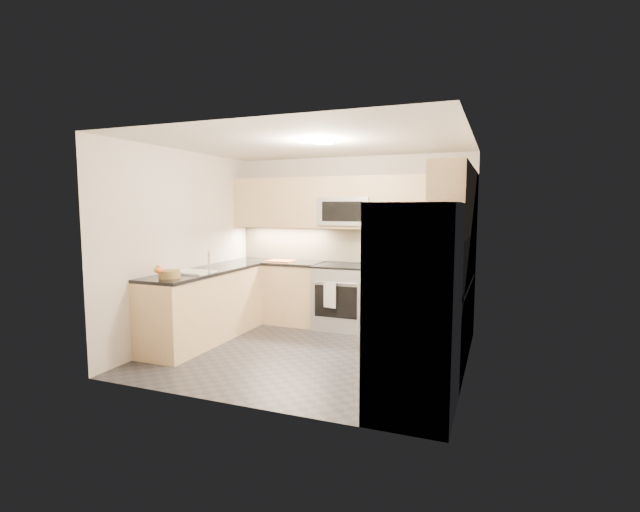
# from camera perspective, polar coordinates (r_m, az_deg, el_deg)

# --- Properties ---
(floor) EXTENTS (3.60, 3.20, 0.00)m
(floor) POSITION_cam_1_polar(r_m,az_deg,el_deg) (5.73, -1.30, -11.87)
(floor) COLOR #25252A
(floor) RESTS_ON ground
(ceiling) EXTENTS (3.60, 3.20, 0.02)m
(ceiling) POSITION_cam_1_polar(r_m,az_deg,el_deg) (5.50, -1.37, 13.76)
(ceiling) COLOR beige
(ceiling) RESTS_ON wall_back
(wall_back) EXTENTS (3.60, 0.02, 2.50)m
(wall_back) POSITION_cam_1_polar(r_m,az_deg,el_deg) (6.97, 3.75, 1.83)
(wall_back) COLOR beige
(wall_back) RESTS_ON floor
(wall_front) EXTENTS (3.60, 0.02, 2.50)m
(wall_front) POSITION_cam_1_polar(r_m,az_deg,el_deg) (4.05, -10.11, -1.30)
(wall_front) COLOR beige
(wall_front) RESTS_ON floor
(wall_left) EXTENTS (0.02, 3.20, 2.50)m
(wall_left) POSITION_cam_1_polar(r_m,az_deg,el_deg) (6.39, -16.41, 1.20)
(wall_left) COLOR beige
(wall_left) RESTS_ON floor
(wall_right) EXTENTS (0.02, 3.20, 2.50)m
(wall_right) POSITION_cam_1_polar(r_m,az_deg,el_deg) (5.06, 17.82, -0.05)
(wall_right) COLOR beige
(wall_right) RESTS_ON floor
(base_cab_back_left) EXTENTS (1.42, 0.60, 0.90)m
(base_cab_back_left) POSITION_cam_1_polar(r_m,az_deg,el_deg) (7.21, -5.34, -4.46)
(base_cab_back_left) COLOR #D5B280
(base_cab_back_left) RESTS_ON floor
(base_cab_back_right) EXTENTS (1.42, 0.60, 0.90)m
(base_cab_back_right) POSITION_cam_1_polar(r_m,az_deg,el_deg) (6.54, 12.07, -5.66)
(base_cab_back_right) COLOR #D5B280
(base_cab_back_right) RESTS_ON floor
(base_cab_right) EXTENTS (0.60, 1.70, 0.90)m
(base_cab_right) POSITION_cam_1_polar(r_m,az_deg,el_deg) (5.37, 14.41, -8.27)
(base_cab_right) COLOR #D5B280
(base_cab_right) RESTS_ON floor
(base_cab_peninsula) EXTENTS (0.60, 2.00, 0.90)m
(base_cab_peninsula) POSITION_cam_1_polar(r_m,az_deg,el_deg) (6.32, -14.03, -6.11)
(base_cab_peninsula) COLOR #D5B280
(base_cab_peninsula) RESTS_ON floor
(countertop_back_left) EXTENTS (1.42, 0.63, 0.04)m
(countertop_back_left) POSITION_cam_1_polar(r_m,az_deg,el_deg) (7.14, -5.38, -0.75)
(countertop_back_left) COLOR black
(countertop_back_left) RESTS_ON base_cab_back_left
(countertop_back_right) EXTENTS (1.42, 0.63, 0.04)m
(countertop_back_right) POSITION_cam_1_polar(r_m,az_deg,el_deg) (6.46, 12.17, -1.57)
(countertop_back_right) COLOR black
(countertop_back_right) RESTS_ON base_cab_back_right
(countertop_right) EXTENTS (0.63, 1.70, 0.04)m
(countertop_right) POSITION_cam_1_polar(r_m,az_deg,el_deg) (5.28, 14.55, -3.32)
(countertop_right) COLOR black
(countertop_right) RESTS_ON base_cab_right
(countertop_peninsula) EXTENTS (0.63, 2.00, 0.04)m
(countertop_peninsula) POSITION_cam_1_polar(r_m,az_deg,el_deg) (6.24, -14.14, -1.89)
(countertop_peninsula) COLOR black
(countertop_peninsula) RESTS_ON base_cab_peninsula
(upper_cab_back) EXTENTS (3.60, 0.35, 0.75)m
(upper_cab_back) POSITION_cam_1_polar(r_m,az_deg,el_deg) (6.79, 3.33, 6.57)
(upper_cab_back) COLOR #D5B280
(upper_cab_back) RESTS_ON wall_back
(upper_cab_right) EXTENTS (0.35, 1.95, 0.75)m
(upper_cab_right) POSITION_cam_1_polar(r_m,az_deg,el_deg) (5.32, 16.32, 6.49)
(upper_cab_right) COLOR #D5B280
(upper_cab_right) RESTS_ON wall_right
(backsplash_back) EXTENTS (3.60, 0.01, 0.51)m
(backsplash_back) POSITION_cam_1_polar(r_m,az_deg,el_deg) (6.97, 3.74, 1.37)
(backsplash_back) COLOR tan
(backsplash_back) RESTS_ON wall_back
(backsplash_right) EXTENTS (0.01, 2.30, 0.51)m
(backsplash_right) POSITION_cam_1_polar(r_m,az_deg,el_deg) (5.51, 18.04, -0.15)
(backsplash_right) COLOR tan
(backsplash_right) RESTS_ON wall_right
(gas_range) EXTENTS (0.76, 0.65, 0.91)m
(gas_range) POSITION_cam_1_polar(r_m,az_deg,el_deg) (6.77, 2.87, -5.09)
(gas_range) COLOR #9FA2A7
(gas_range) RESTS_ON floor
(range_cooktop) EXTENTS (0.76, 0.65, 0.03)m
(range_cooktop) POSITION_cam_1_polar(r_m,az_deg,el_deg) (6.70, 2.89, -1.22)
(range_cooktop) COLOR black
(range_cooktop) RESTS_ON gas_range
(oven_door_glass) EXTENTS (0.62, 0.02, 0.45)m
(oven_door_glass) POSITION_cam_1_polar(r_m,az_deg,el_deg) (6.47, 1.93, -5.66)
(oven_door_glass) COLOR black
(oven_door_glass) RESTS_ON gas_range
(oven_handle) EXTENTS (0.60, 0.02, 0.02)m
(oven_handle) POSITION_cam_1_polar(r_m,az_deg,el_deg) (6.40, 1.88, -3.33)
(oven_handle) COLOR #B2B5BA
(oven_handle) RESTS_ON gas_range
(microwave) EXTENTS (0.76, 0.40, 0.40)m
(microwave) POSITION_cam_1_polar(r_m,az_deg,el_deg) (6.76, 3.26, 5.52)
(microwave) COLOR #ABAEB3
(microwave) RESTS_ON upper_cab_back
(microwave_door) EXTENTS (0.60, 0.01, 0.28)m
(microwave_door) POSITION_cam_1_polar(r_m,az_deg,el_deg) (6.57, 2.70, 5.50)
(microwave_door) COLOR black
(microwave_door) RESTS_ON microwave
(refrigerator) EXTENTS (0.70, 0.90, 1.80)m
(refrigerator) POSITION_cam_1_polar(r_m,az_deg,el_deg) (4.02, 11.59, -6.44)
(refrigerator) COLOR #A2A5AA
(refrigerator) RESTS_ON floor
(fridge_handle_left) EXTENTS (0.02, 0.02, 1.20)m
(fridge_handle_left) POSITION_cam_1_polar(r_m,az_deg,el_deg) (3.92, 5.78, -5.93)
(fridge_handle_left) COLOR #B2B5BA
(fridge_handle_left) RESTS_ON refrigerator
(fridge_handle_right) EXTENTS (0.02, 0.02, 1.20)m
(fridge_handle_right) POSITION_cam_1_polar(r_m,az_deg,el_deg) (4.26, 7.09, -4.98)
(fridge_handle_right) COLOR #B2B5BA
(fridge_handle_right) RESTS_ON refrigerator
(sink_basin) EXTENTS (0.52, 0.38, 0.16)m
(sink_basin) POSITION_cam_1_polar(r_m,az_deg,el_deg) (6.05, -15.51, -2.56)
(sink_basin) COLOR white
(sink_basin) RESTS_ON base_cab_peninsula
(faucet) EXTENTS (0.03, 0.03, 0.28)m
(faucet) POSITION_cam_1_polar(r_m,az_deg,el_deg) (5.87, -13.53, -0.79)
(faucet) COLOR silver
(faucet) RESTS_ON countertop_peninsula
(utensil_bowl) EXTENTS (0.31, 0.31, 0.15)m
(utensil_bowl) POSITION_cam_1_polar(r_m,az_deg,el_deg) (6.30, 14.09, -0.95)
(utensil_bowl) COLOR #61B34C
(utensil_bowl) RESTS_ON countertop_back_right
(cutting_board) EXTENTS (0.38, 0.27, 0.01)m
(cutting_board) POSITION_cam_1_polar(r_m,az_deg,el_deg) (7.09, -4.84, -0.58)
(cutting_board) COLOR #EB5316
(cutting_board) RESTS_ON countertop_back_left
(fruit_basket) EXTENTS (0.32, 0.32, 0.09)m
(fruit_basket) POSITION_cam_1_polar(r_m,az_deg,el_deg) (5.67, -18.05, -2.13)
(fruit_basket) COLOR olive
(fruit_basket) RESTS_ON countertop_peninsula
(fruit_apple) EXTENTS (0.07, 0.07, 0.07)m
(fruit_apple) POSITION_cam_1_polar(r_m,az_deg,el_deg) (5.64, -19.32, -1.50)
(fruit_apple) COLOR #B01A14
(fruit_apple) RESTS_ON fruit_basket
(fruit_pear) EXTENTS (0.07, 0.07, 0.07)m
(fruit_pear) POSITION_cam_1_polar(r_m,az_deg,el_deg) (5.55, -19.48, -1.62)
(fruit_pear) COLOR #57C755
(fruit_pear) RESTS_ON fruit_basket
(dish_towel_check) EXTENTS (0.19, 0.06, 0.36)m
(dish_towel_check) POSITION_cam_1_polar(r_m,az_deg,el_deg) (6.43, 1.20, -4.81)
(dish_towel_check) COLOR white
(dish_towel_check) RESTS_ON oven_handle
(fruit_orange) EXTENTS (0.07, 0.07, 0.07)m
(fruit_orange) POSITION_cam_1_polar(r_m,az_deg,el_deg) (5.53, -19.26, -1.66)
(fruit_orange) COLOR orange
(fruit_orange) RESTS_ON fruit_basket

